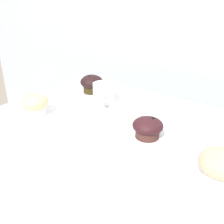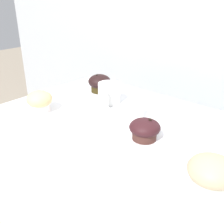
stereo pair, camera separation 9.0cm
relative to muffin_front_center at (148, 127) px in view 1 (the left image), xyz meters
name	(u,v)px [view 1 (the left image)]	position (x,y,z in m)	size (l,w,h in m)	color
wall_back	(187,85)	(-0.10, 0.65, -0.07)	(3.20, 0.10, 1.80)	#B2B7BC
display_counter	(125,219)	(-0.10, 0.05, -0.50)	(1.00, 0.64, 0.93)	white
muffin_front_center	(148,127)	(0.00, 0.00, 0.00)	(0.10, 0.10, 0.07)	#452721
muffin_back_left	(222,166)	(0.24, -0.08, 0.01)	(0.11, 0.11, 0.08)	silver
muffin_back_right	(35,104)	(-0.42, -0.09, 0.01)	(0.10, 0.10, 0.08)	white
muffin_front_left	(92,84)	(-0.40, 0.22, 0.01)	(0.10, 0.10, 0.08)	#31280F
coffee_cup	(104,93)	(-0.28, 0.15, 0.01)	(0.10, 0.13, 0.08)	white
price_card	(134,108)	(-0.11, 0.11, 0.00)	(0.06, 0.06, 0.06)	white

